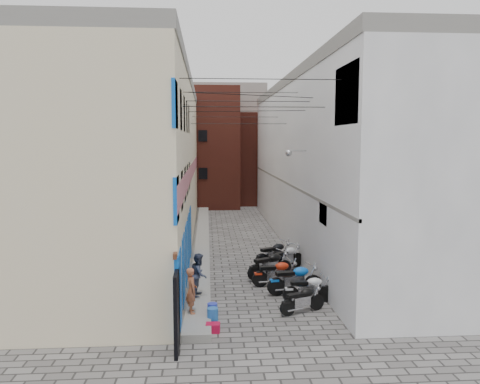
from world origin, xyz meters
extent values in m
plane|color=#504D4B|center=(0.00, 0.00, 0.00)|extent=(90.00, 90.00, 0.00)
cube|color=gray|center=(-2.05, 13.00, 0.12)|extent=(0.90, 26.00, 0.25)
cube|color=beige|center=(-5.00, 13.00, 4.25)|extent=(5.00, 26.00, 8.50)
cube|color=#B66672|center=(-2.54, 13.00, 4.00)|extent=(0.10, 26.00, 0.80)
cube|color=blue|center=(-2.53, 4.90, 1.30)|extent=(0.12, 10.20, 2.40)
cube|color=blue|center=(-2.55, 4.90, 5.30)|extent=(0.10, 10.20, 4.00)
cube|color=gray|center=(-5.00, 13.00, 8.75)|extent=(5.10, 26.00, 0.50)
cube|color=black|center=(-2.52, -0.40, 1.10)|extent=(0.10, 1.20, 2.20)
cube|color=silver|center=(5.00, 13.00, 4.25)|extent=(5.00, 26.00, 8.50)
cube|color=blue|center=(2.55, 1.50, 7.00)|extent=(0.10, 2.40, 1.80)
cube|color=white|center=(2.56, 4.00, 3.00)|extent=(0.08, 1.00, 0.70)
cylinder|color=#B2B2B7|center=(2.15, 7.00, 5.20)|extent=(0.80, 0.06, 0.06)
sphere|color=#B2B2B7|center=(1.75, 7.00, 5.10)|extent=(0.28, 0.28, 0.28)
cube|color=gray|center=(5.00, 13.00, 8.75)|extent=(5.10, 26.00, 0.50)
cube|color=gray|center=(2.54, 13.00, 3.40)|extent=(0.10, 26.00, 0.12)
cube|color=maroon|center=(-2.00, 28.00, 5.00)|extent=(6.00, 6.00, 10.00)
cube|color=maroon|center=(3.00, 30.00, 4.00)|extent=(5.00, 6.00, 8.00)
cube|color=gray|center=(0.00, 34.00, 5.50)|extent=(8.00, 5.00, 11.00)
cube|color=black|center=(0.00, 25.20, 1.20)|extent=(2.00, 0.30, 2.40)
cylinder|color=black|center=(0.00, 2.00, 7.50)|extent=(5.20, 0.02, 0.02)
cylinder|color=black|center=(0.00, 4.00, 6.80)|extent=(5.20, 0.02, 0.02)
cylinder|color=black|center=(0.00, 6.50, 7.20)|extent=(5.20, 0.02, 0.02)
cylinder|color=black|center=(0.00, 9.00, 7.80)|extent=(5.20, 0.02, 0.02)
cylinder|color=black|center=(0.00, 12.00, 6.50)|extent=(5.20, 0.02, 0.02)
cylinder|color=black|center=(0.00, 15.00, 7.00)|extent=(5.20, 0.02, 0.02)
cylinder|color=black|center=(0.00, 5.00, 7.30)|extent=(5.65, 2.07, 0.02)
cylinder|color=black|center=(0.00, 8.00, 6.90)|extent=(5.80, 1.58, 0.02)
imported|color=#965336|center=(-2.20, 1.73, 0.97)|extent=(0.46, 0.59, 1.44)
imported|color=#333A4D|center=(-1.99, 3.39, 0.99)|extent=(0.67, 0.81, 1.49)
cylinder|color=#225CAB|center=(-1.55, 1.31, 0.27)|extent=(0.44, 0.44, 0.53)
cylinder|color=#2332AF|center=(-1.55, 1.81, 0.25)|extent=(0.41, 0.41, 0.50)
cube|color=#A00B2D|center=(-1.55, 0.78, 0.13)|extent=(0.44, 0.34, 0.26)
camera|label=1|loc=(-1.69, -12.51, 5.62)|focal=35.00mm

